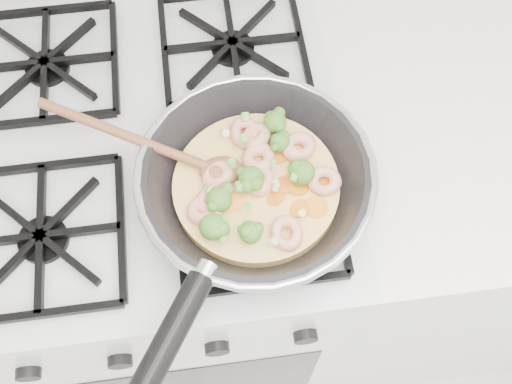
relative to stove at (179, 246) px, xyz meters
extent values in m
cube|color=silver|center=(0.00, 0.00, -0.01)|extent=(0.60, 0.60, 0.90)
cube|color=black|center=(0.00, 0.00, 0.45)|extent=(0.56, 0.56, 0.02)
torus|color=silver|center=(0.15, -0.13, 0.52)|extent=(0.33, 0.33, 0.01)
cylinder|color=black|center=(0.01, -0.34, 0.52)|extent=(0.13, 0.18, 0.03)
cylinder|color=#FFD06E|center=(0.15, -0.13, 0.49)|extent=(0.23, 0.23, 0.02)
ellipsoid|color=brown|center=(0.11, -0.11, 0.50)|extent=(0.07, 0.07, 0.02)
cylinder|color=brown|center=(-0.02, -0.05, 0.53)|extent=(0.23, 0.12, 0.07)
torus|color=#E1A185|center=(0.08, -0.16, 0.50)|extent=(0.07, 0.07, 0.03)
torus|color=#E1A185|center=(0.22, -0.08, 0.50)|extent=(0.07, 0.07, 0.02)
torus|color=#E1A185|center=(0.16, -0.10, 0.50)|extent=(0.07, 0.07, 0.02)
torus|color=#E1A185|center=(0.16, -0.06, 0.50)|extent=(0.07, 0.07, 0.03)
torus|color=#E1A185|center=(0.09, -0.15, 0.50)|extent=(0.06, 0.06, 0.02)
torus|color=#E1A185|center=(0.10, -0.11, 0.50)|extent=(0.07, 0.07, 0.02)
torus|color=#E1A185|center=(0.15, -0.05, 0.50)|extent=(0.05, 0.05, 0.02)
torus|color=#E1A185|center=(0.18, -0.21, 0.50)|extent=(0.06, 0.06, 0.03)
torus|color=#E1A185|center=(0.15, -0.13, 0.50)|extent=(0.06, 0.06, 0.03)
torus|color=#E1A185|center=(0.24, -0.14, 0.50)|extent=(0.07, 0.07, 0.03)
ellipsoid|color=#4C852B|center=(0.09, -0.19, 0.52)|extent=(0.05, 0.05, 0.04)
ellipsoid|color=#4C852B|center=(0.14, -0.13, 0.52)|extent=(0.04, 0.04, 0.03)
ellipsoid|color=#4C852B|center=(0.14, -0.13, 0.52)|extent=(0.05, 0.05, 0.04)
ellipsoid|color=#4C852B|center=(0.21, -0.13, 0.52)|extent=(0.04, 0.04, 0.03)
ellipsoid|color=#4C852B|center=(0.19, -0.05, 0.52)|extent=(0.04, 0.04, 0.03)
ellipsoid|color=#4C852B|center=(0.19, -0.08, 0.51)|extent=(0.04, 0.04, 0.03)
ellipsoid|color=#4C852B|center=(0.10, -0.15, 0.52)|extent=(0.05, 0.05, 0.04)
ellipsoid|color=#4C852B|center=(0.13, -0.21, 0.52)|extent=(0.04, 0.04, 0.03)
cylinder|color=orange|center=(0.24, -0.14, 0.50)|extent=(0.03, 0.03, 0.01)
cylinder|color=orange|center=(0.12, -0.15, 0.50)|extent=(0.04, 0.04, 0.01)
cylinder|color=orange|center=(0.17, -0.06, 0.50)|extent=(0.04, 0.04, 0.01)
cylinder|color=orange|center=(0.17, -0.15, 0.50)|extent=(0.03, 0.03, 0.01)
cylinder|color=orange|center=(0.19, -0.13, 0.50)|extent=(0.05, 0.04, 0.01)
cylinder|color=orange|center=(0.20, -0.17, 0.50)|extent=(0.03, 0.03, 0.01)
cylinder|color=orange|center=(0.18, -0.09, 0.50)|extent=(0.03, 0.03, 0.01)
cylinder|color=orange|center=(0.23, -0.17, 0.50)|extent=(0.04, 0.04, 0.01)
cylinder|color=orange|center=(0.09, -0.18, 0.50)|extent=(0.05, 0.05, 0.01)
cylinder|color=orange|center=(0.19, -0.07, 0.50)|extent=(0.03, 0.03, 0.01)
cylinder|color=orange|center=(0.17, -0.13, 0.50)|extent=(0.04, 0.04, 0.01)
cylinder|color=orange|center=(0.21, -0.14, 0.50)|extent=(0.03, 0.03, 0.01)
cylinder|color=#6DBE4C|center=(0.18, -0.11, 0.51)|extent=(0.01, 0.01, 0.01)
cylinder|color=beige|center=(0.17, -0.15, 0.52)|extent=(0.01, 0.01, 0.01)
cylinder|color=beige|center=(0.14, -0.07, 0.51)|extent=(0.01, 0.01, 0.01)
cylinder|color=#6DBE4C|center=(0.12, -0.11, 0.52)|extent=(0.01, 0.01, 0.01)
cylinder|color=#6DBE4C|center=(0.14, -0.14, 0.52)|extent=(0.01, 0.01, 0.01)
cylinder|color=beige|center=(0.12, -0.06, 0.52)|extent=(0.01, 0.01, 0.01)
cylinder|color=#6DBE4C|center=(0.18, -0.05, 0.52)|extent=(0.01, 0.01, 0.01)
cylinder|color=#6DBE4C|center=(0.10, -0.21, 0.51)|extent=(0.01, 0.01, 0.01)
cylinder|color=#6DBE4C|center=(0.10, -0.19, 0.52)|extent=(0.01, 0.01, 0.01)
cylinder|color=#6DBE4C|center=(0.15, -0.03, 0.52)|extent=(0.01, 0.01, 0.01)
cylinder|color=#6DBE4C|center=(0.14, -0.07, 0.52)|extent=(0.01, 0.01, 0.01)
cylinder|color=beige|center=(0.09, -0.20, 0.51)|extent=(0.01, 0.01, 0.01)
cylinder|color=beige|center=(0.22, -0.13, 0.51)|extent=(0.01, 0.01, 0.01)
cylinder|color=beige|center=(0.18, -0.14, 0.51)|extent=(0.01, 0.01, 0.01)
cylinder|color=#6DBE4C|center=(0.13, -0.17, 0.52)|extent=(0.01, 0.01, 0.01)
cylinder|color=#6DBE4C|center=(0.09, -0.14, 0.52)|extent=(0.01, 0.01, 0.01)
cylinder|color=#6DBE4C|center=(0.20, -0.14, 0.52)|extent=(0.01, 0.01, 0.01)
cylinder|color=#6DBE4C|center=(0.13, -0.14, 0.52)|extent=(0.01, 0.01, 0.01)
cylinder|color=#6DBE4C|center=(0.17, -0.06, 0.51)|extent=(0.01, 0.01, 0.01)
cylinder|color=beige|center=(0.16, -0.22, 0.51)|extent=(0.01, 0.01, 0.01)
cylinder|color=beige|center=(0.20, -0.19, 0.52)|extent=(0.01, 0.01, 0.01)
camera|label=1|loc=(0.10, -0.51, 1.24)|focal=43.16mm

